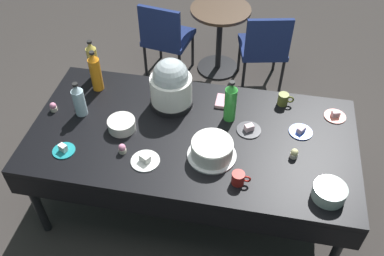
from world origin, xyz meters
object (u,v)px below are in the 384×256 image
(dessert_plate_coral, at_px, (335,116))
(cupcake_vanilla, at_px, (53,107))
(frosted_layer_cake, at_px, (212,149))
(cupcake_rose, at_px, (122,149))
(soda_bottle_ginger_ale, at_px, (93,61))
(cupcake_lemon, at_px, (294,153))
(coffee_mug_red, at_px, (239,178))
(ceramic_snack_bowl, at_px, (122,125))
(dessert_plate_cobalt, at_px, (301,131))
(glass_salad_bowl, at_px, (329,192))
(coffee_mug_olive, at_px, (284,99))
(soda_bottle_water, at_px, (79,100))
(round_cafe_table, at_px, (220,28))
(dessert_plate_white, at_px, (145,160))
(maroon_chair_right, at_px, (264,46))
(slow_cooker, at_px, (171,85))
(dessert_plate_charcoal, at_px, (249,129))
(soda_bottle_orange_juice, at_px, (95,72))
(soda_bottle_lime_soda, at_px, (231,102))
(maroon_chair_left, at_px, (165,36))
(potluck_table, at_px, (192,140))
(dessert_plate_teal, at_px, (64,150))

(dessert_plate_coral, distance_m, cupcake_vanilla, 1.99)
(frosted_layer_cake, xyz_separation_m, cupcake_rose, (-0.57, -0.08, -0.03))
(soda_bottle_ginger_ale, bearing_deg, cupcake_vanilla, -110.64)
(cupcake_lemon, relative_size, coffee_mug_red, 0.57)
(ceramic_snack_bowl, distance_m, cupcake_lemon, 1.16)
(dessert_plate_cobalt, distance_m, dessert_plate_coral, 0.31)
(glass_salad_bowl, distance_m, ceramic_snack_bowl, 1.40)
(dessert_plate_coral, bearing_deg, cupcake_vanilla, -171.09)
(dessert_plate_cobalt, bearing_deg, cupcake_rose, -160.53)
(coffee_mug_olive, relative_size, coffee_mug_red, 0.99)
(glass_salad_bowl, relative_size, soda_bottle_water, 0.73)
(cupcake_lemon, bearing_deg, round_cafe_table, 111.52)
(dessert_plate_white, relative_size, coffee_mug_olive, 1.60)
(dessert_plate_white, xyz_separation_m, cupcake_rose, (-0.16, 0.05, 0.02))
(cupcake_vanilla, xyz_separation_m, maroon_chair_right, (1.43, 1.50, -0.29))
(ceramic_snack_bowl, relative_size, coffee_mug_olive, 1.63)
(slow_cooker, relative_size, coffee_mug_red, 3.24)
(dessert_plate_charcoal, relative_size, maroon_chair_right, 0.20)
(soda_bottle_orange_juice, bearing_deg, round_cafe_table, 62.73)
(soda_bottle_water, bearing_deg, cupcake_rose, -37.20)
(dessert_plate_white, bearing_deg, coffee_mug_red, -5.57)
(ceramic_snack_bowl, height_order, soda_bottle_lime_soda, soda_bottle_lime_soda)
(glass_salad_bowl, relative_size, cupcake_lemon, 2.91)
(cupcake_lemon, bearing_deg, dessert_plate_coral, 57.20)
(cupcake_lemon, distance_m, soda_bottle_lime_soda, 0.54)
(dessert_plate_white, xyz_separation_m, maroon_chair_left, (-0.32, 1.84, -0.27))
(dessert_plate_cobalt, xyz_separation_m, maroon_chair_left, (-1.28, 1.39, -0.27))
(ceramic_snack_bowl, height_order, dessert_plate_cobalt, ceramic_snack_bowl)
(coffee_mug_red, distance_m, round_cafe_table, 2.18)
(ceramic_snack_bowl, height_order, cupcake_vanilla, ceramic_snack_bowl)
(frosted_layer_cake, bearing_deg, coffee_mug_red, -43.93)
(glass_salad_bowl, distance_m, soda_bottle_water, 1.74)
(coffee_mug_red, bearing_deg, dessert_plate_coral, 49.44)
(soda_bottle_lime_soda, xyz_separation_m, round_cafe_table, (-0.28, 1.57, -0.40))
(potluck_table, xyz_separation_m, dessert_plate_charcoal, (0.37, 0.10, 0.07))
(dessert_plate_charcoal, height_order, dessert_plate_teal, dessert_plate_teal)
(dessert_plate_charcoal, xyz_separation_m, coffee_mug_olive, (0.22, 0.32, 0.03))
(slow_cooker, xyz_separation_m, cupcake_vanilla, (-0.81, -0.23, -0.14))
(dessert_plate_cobalt, height_order, cupcake_vanilla, cupcake_vanilla)
(ceramic_snack_bowl, xyz_separation_m, maroon_chair_left, (-0.09, 1.58, -0.30))
(dessert_plate_cobalt, bearing_deg, cupcake_lemon, -100.54)
(glass_salad_bowl, height_order, ceramic_snack_bowl, glass_salad_bowl)
(soda_bottle_lime_soda, bearing_deg, potluck_table, -139.37)
(soda_bottle_orange_juice, bearing_deg, dessert_plate_cobalt, -7.16)
(slow_cooker, bearing_deg, dessert_plate_teal, -135.21)
(cupcake_lemon, xyz_separation_m, maroon_chair_right, (-0.26, 1.62, -0.29))
(glass_salad_bowl, height_order, cupcake_lemon, glass_salad_bowl)
(slow_cooker, relative_size, ceramic_snack_bowl, 2.01)
(dessert_plate_teal, relative_size, maroon_chair_right, 0.17)
(cupcake_lemon, relative_size, maroon_chair_right, 0.08)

